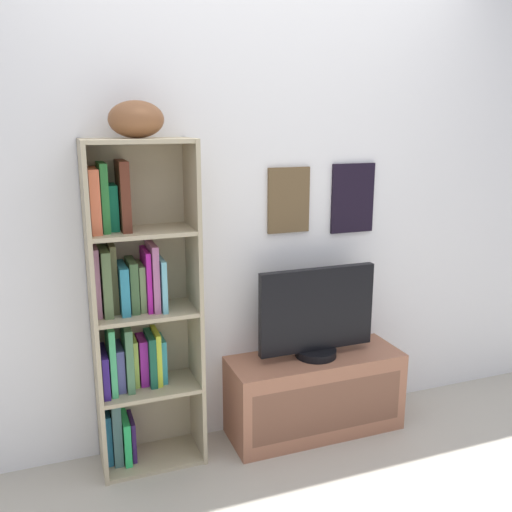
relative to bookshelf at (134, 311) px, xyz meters
name	(u,v)px	position (x,y,z in m)	size (l,w,h in m)	color
back_wall	(253,194)	(0.65, 0.14, 0.51)	(4.80, 0.08, 2.59)	silver
bookshelf	(134,311)	(0.00, 0.00, 0.00)	(0.50, 0.28, 1.59)	tan
football	(136,119)	(0.05, -0.03, 0.88)	(0.24, 0.16, 0.16)	brown
tv_stand	(315,393)	(0.94, -0.07, -0.57)	(0.95, 0.34, 0.44)	#9C6147
television	(317,314)	(0.94, -0.07, -0.11)	(0.64, 0.22, 0.49)	black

